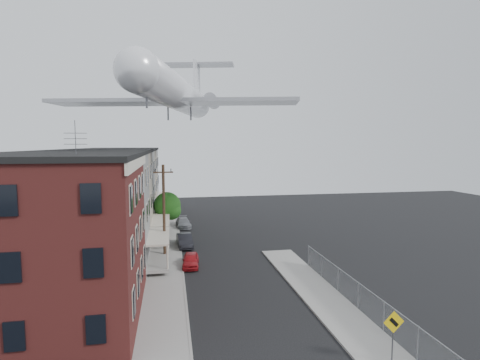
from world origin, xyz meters
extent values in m
cube|color=gray|center=(-5.50, 24.00, 0.06)|extent=(3.00, 62.00, 0.12)
cube|color=gray|center=(5.50, 6.00, 0.06)|extent=(3.00, 26.00, 0.12)
cube|color=gray|center=(-4.05, 24.00, 0.07)|extent=(0.15, 62.00, 0.14)
cube|color=gray|center=(4.05, 6.00, 0.07)|extent=(0.15, 26.00, 0.14)
cube|color=#3B1412|center=(-12.00, 7.00, 5.00)|extent=(10.00, 12.00, 10.00)
cube|color=black|center=(-12.00, 7.00, 10.15)|extent=(10.30, 12.30, 0.30)
cube|color=beige|center=(-6.92, 7.00, 9.70)|extent=(0.16, 12.20, 0.60)
cylinder|color=#515156|center=(-10.00, 5.00, 11.15)|extent=(0.04, 0.04, 2.00)
cube|color=slate|center=(-12.00, 16.50, 5.00)|extent=(10.00, 7.00, 10.00)
cube|color=black|center=(-12.00, 16.50, 10.15)|extent=(10.25, 7.00, 0.30)
cube|color=gray|center=(-6.10, 16.50, 0.55)|extent=(1.80, 6.40, 0.25)
cube|color=beige|center=(-6.10, 16.50, 2.75)|extent=(1.90, 6.50, 0.15)
cube|color=#6D6356|center=(-12.00, 23.50, 5.00)|extent=(10.00, 7.00, 10.00)
cube|color=black|center=(-12.00, 23.50, 10.15)|extent=(10.25, 7.00, 0.30)
cube|color=gray|center=(-6.10, 23.50, 0.55)|extent=(1.80, 6.40, 0.25)
cube|color=beige|center=(-6.10, 23.50, 2.75)|extent=(1.90, 6.50, 0.15)
cube|color=slate|center=(-12.00, 30.50, 5.00)|extent=(10.00, 7.00, 10.00)
cube|color=black|center=(-12.00, 30.50, 10.15)|extent=(10.25, 7.00, 0.30)
cube|color=gray|center=(-6.10, 30.50, 0.55)|extent=(1.80, 6.40, 0.25)
cube|color=beige|center=(-6.10, 30.50, 2.75)|extent=(1.90, 6.50, 0.15)
cube|color=#6D6356|center=(-12.00, 37.50, 5.00)|extent=(10.00, 7.00, 10.00)
cube|color=black|center=(-12.00, 37.50, 10.15)|extent=(10.25, 7.00, 0.30)
cube|color=gray|center=(-6.10, 37.50, 0.55)|extent=(1.80, 6.40, 0.25)
cube|color=beige|center=(-6.10, 37.50, 2.75)|extent=(1.90, 6.50, 0.15)
cube|color=slate|center=(-12.00, 44.50, 5.00)|extent=(10.00, 7.00, 10.00)
cube|color=black|center=(-12.00, 44.50, 10.15)|extent=(10.25, 7.00, 0.30)
cube|color=gray|center=(-6.10, 44.50, 0.55)|extent=(1.80, 6.40, 0.25)
cube|color=beige|center=(-6.10, 44.50, 2.75)|extent=(1.90, 6.50, 0.15)
cylinder|color=gray|center=(7.00, -1.00, 0.95)|extent=(0.06, 0.06, 1.90)
cylinder|color=gray|center=(7.00, 2.00, 0.95)|extent=(0.06, 0.06, 1.90)
cylinder|color=gray|center=(7.00, 5.00, 0.95)|extent=(0.06, 0.06, 1.90)
cylinder|color=gray|center=(7.00, 8.00, 0.95)|extent=(0.06, 0.06, 1.90)
cylinder|color=gray|center=(7.00, 11.00, 0.95)|extent=(0.06, 0.06, 1.90)
cylinder|color=gray|center=(7.00, 14.00, 0.95)|extent=(0.06, 0.06, 1.90)
cube|color=gray|center=(7.00, 5.00, 1.85)|extent=(0.04, 18.00, 0.04)
cube|color=gray|center=(7.00, 5.00, 0.95)|extent=(0.02, 18.00, 1.80)
cylinder|color=#515156|center=(5.60, -1.00, 1.30)|extent=(0.07, 0.07, 2.60)
cube|color=yellow|center=(5.60, -1.04, 2.25)|extent=(1.10, 0.03, 1.10)
cube|color=black|center=(5.60, -1.06, 2.25)|extent=(0.52, 0.02, 0.52)
cylinder|color=black|center=(-5.60, 18.00, 4.50)|extent=(0.26, 0.26, 9.00)
cube|color=black|center=(-5.60, 18.00, 8.30)|extent=(1.80, 0.12, 0.12)
cylinder|color=black|center=(-6.30, 18.00, 8.50)|extent=(0.08, 0.08, 0.25)
cylinder|color=black|center=(-4.90, 18.00, 8.50)|extent=(0.08, 0.08, 0.25)
cylinder|color=black|center=(-5.40, 28.00, 1.20)|extent=(0.24, 0.24, 2.40)
sphere|color=#164713|center=(-5.40, 28.00, 3.60)|extent=(3.20, 3.20, 3.20)
sphere|color=#164713|center=(-4.90, 27.70, 3.04)|extent=(2.24, 2.24, 2.24)
imported|color=#AE161C|center=(-3.31, 15.87, 0.60)|extent=(1.69, 3.60, 1.19)
imported|color=black|center=(-3.60, 22.47, 0.68)|extent=(1.75, 4.24, 1.37)
imported|color=gray|center=(-3.40, 32.06, 0.62)|extent=(2.06, 4.42, 1.25)
cylinder|color=white|center=(-4.13, 23.89, 16.17)|extent=(9.35, 25.15, 3.35)
sphere|color=white|center=(-7.19, 11.72, 16.17)|extent=(3.35, 3.35, 3.35)
cone|color=white|center=(-1.08, 36.06, 16.17)|extent=(4.01, 3.86, 3.35)
cube|color=#939399|center=(-4.51, 22.37, 15.13)|extent=(25.41, 10.37, 0.37)
cylinder|color=#939399|center=(-4.40, 33.12, 16.38)|extent=(2.64, 4.46, 1.67)
cylinder|color=#939399|center=(0.46, 31.90, 16.38)|extent=(2.64, 4.46, 1.67)
cube|color=white|center=(-1.21, 35.55, 19.10)|extent=(1.22, 3.92, 5.86)
cube|color=#939399|center=(-0.95, 36.57, 21.82)|extent=(10.30, 5.05, 0.26)
cylinder|color=#515156|center=(-6.68, 13.75, 14.29)|extent=(0.17, 0.17, 1.25)
camera|label=1|loc=(-4.93, -16.77, 10.84)|focal=28.00mm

